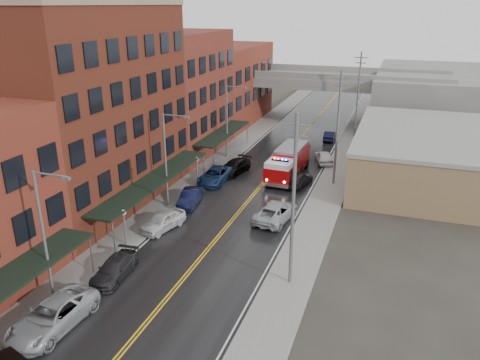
% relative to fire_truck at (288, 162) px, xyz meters
% --- Properties ---
extents(road, '(11.00, 160.00, 0.02)m').
position_rel_fire_truck_xyz_m(road, '(-1.98, -5.63, -1.74)').
color(road, black).
rests_on(road, ground).
extents(sidewalk_left, '(3.00, 160.00, 0.15)m').
position_rel_fire_truck_xyz_m(sidewalk_left, '(-9.28, -5.63, -1.67)').
color(sidewalk_left, slate).
rests_on(sidewalk_left, ground).
extents(sidewalk_right, '(3.00, 160.00, 0.15)m').
position_rel_fire_truck_xyz_m(sidewalk_right, '(5.32, -5.63, -1.67)').
color(sidewalk_right, slate).
rests_on(sidewalk_right, ground).
extents(curb_left, '(0.30, 160.00, 0.15)m').
position_rel_fire_truck_xyz_m(curb_left, '(-7.63, -5.63, -1.67)').
color(curb_left, gray).
rests_on(curb_left, ground).
extents(curb_right, '(0.30, 160.00, 0.15)m').
position_rel_fire_truck_xyz_m(curb_right, '(3.67, -5.63, -1.67)').
color(curb_right, gray).
rests_on(curb_right, ground).
extents(brick_building_b, '(9.00, 20.00, 18.00)m').
position_rel_fire_truck_xyz_m(brick_building_b, '(-15.28, -12.63, 7.25)').
color(brick_building_b, '#502015').
rests_on(brick_building_b, ground).
extents(brick_building_c, '(9.00, 15.00, 15.00)m').
position_rel_fire_truck_xyz_m(brick_building_c, '(-15.28, 4.87, 5.75)').
color(brick_building_c, '#5E281C').
rests_on(brick_building_c, ground).
extents(brick_building_far, '(9.00, 20.00, 12.00)m').
position_rel_fire_truck_xyz_m(brick_building_far, '(-15.28, 22.37, 4.25)').
color(brick_building_far, maroon).
rests_on(brick_building_far, ground).
extents(tan_building, '(14.00, 22.00, 5.00)m').
position_rel_fire_truck_xyz_m(tan_building, '(14.02, 4.37, 0.75)').
color(tan_building, olive).
rests_on(tan_building, ground).
extents(right_far_block, '(18.00, 30.00, 8.00)m').
position_rel_fire_truck_xyz_m(right_far_block, '(16.02, 34.37, 2.25)').
color(right_far_block, slate).
rests_on(right_far_block, ground).
extents(awning_1, '(2.60, 18.00, 3.09)m').
position_rel_fire_truck_xyz_m(awning_1, '(-9.47, -12.63, 1.24)').
color(awning_1, black).
rests_on(awning_1, ground).
extents(awning_2, '(2.60, 13.00, 3.09)m').
position_rel_fire_truck_xyz_m(awning_2, '(-9.47, 4.87, 1.24)').
color(awning_2, black).
rests_on(awning_2, ground).
extents(globe_lamp_1, '(0.44, 0.44, 3.12)m').
position_rel_fire_truck_xyz_m(globe_lamp_1, '(-8.38, -19.63, 0.56)').
color(globe_lamp_1, '#59595B').
rests_on(globe_lamp_1, ground).
extents(globe_lamp_2, '(0.44, 0.44, 3.12)m').
position_rel_fire_truck_xyz_m(globe_lamp_2, '(-8.38, -5.63, 0.56)').
color(globe_lamp_2, '#59595B').
rests_on(globe_lamp_2, ground).
extents(street_lamp_0, '(2.64, 0.22, 9.00)m').
position_rel_fire_truck_xyz_m(street_lamp_0, '(-8.53, -27.63, 3.44)').
color(street_lamp_0, '#59595B').
rests_on(street_lamp_0, ground).
extents(street_lamp_1, '(2.64, 0.22, 9.00)m').
position_rel_fire_truck_xyz_m(street_lamp_1, '(-8.53, -11.63, 3.44)').
color(street_lamp_1, '#59595B').
rests_on(street_lamp_1, ground).
extents(street_lamp_2, '(2.64, 0.22, 9.00)m').
position_rel_fire_truck_xyz_m(street_lamp_2, '(-8.53, 4.37, 3.44)').
color(street_lamp_2, '#59595B').
rests_on(street_lamp_2, ground).
extents(utility_pole_0, '(1.80, 0.24, 12.00)m').
position_rel_fire_truck_xyz_m(utility_pole_0, '(5.22, -20.63, 4.56)').
color(utility_pole_0, '#59595B').
rests_on(utility_pole_0, ground).
extents(utility_pole_1, '(1.80, 0.24, 12.00)m').
position_rel_fire_truck_xyz_m(utility_pole_1, '(5.22, -0.63, 4.56)').
color(utility_pole_1, '#59595B').
rests_on(utility_pole_1, ground).
extents(utility_pole_2, '(1.80, 0.24, 12.00)m').
position_rel_fire_truck_xyz_m(utility_pole_2, '(5.22, 19.37, 4.56)').
color(utility_pole_2, '#59595B').
rests_on(utility_pole_2, ground).
extents(overpass, '(40.00, 10.00, 7.50)m').
position_rel_fire_truck_xyz_m(overpass, '(-1.98, 26.37, 4.24)').
color(overpass, slate).
rests_on(overpass, ground).
extents(fire_truck, '(3.88, 8.96, 3.23)m').
position_rel_fire_truck_xyz_m(fire_truck, '(0.00, 0.00, 0.00)').
color(fire_truck, '#920608').
rests_on(fire_truck, ground).
extents(parked_car_left_2, '(3.07, 6.15, 1.67)m').
position_rel_fire_truck_xyz_m(parked_car_left_2, '(-6.98, -29.83, -0.91)').
color(parked_car_left_2, '#A4A7AC').
rests_on(parked_car_left_2, ground).
extents(parked_car_left_3, '(2.27, 4.83, 1.36)m').
position_rel_fire_truck_xyz_m(parked_car_left_3, '(-6.63, -23.90, -1.07)').
color(parked_car_left_3, '#242426').
rests_on(parked_car_left_3, ground).
extents(parked_car_left_4, '(2.92, 4.84, 1.54)m').
position_rel_fire_truck_xyz_m(parked_car_left_4, '(-6.98, -16.04, -0.98)').
color(parked_car_left_4, silver).
rests_on(parked_car_left_4, ground).
extents(parked_car_left_5, '(2.15, 4.61, 1.46)m').
position_rel_fire_truck_xyz_m(parked_car_left_5, '(-6.98, -10.50, -1.02)').
color(parked_car_left_5, black).
rests_on(parked_car_left_5, ground).
extents(parked_car_left_6, '(2.54, 5.50, 1.53)m').
position_rel_fire_truck_xyz_m(parked_car_left_6, '(-6.98, -4.15, -0.98)').
color(parked_car_left_6, '#15294E').
rests_on(parked_car_left_6, ground).
extents(parked_car_left_7, '(3.09, 5.50, 1.50)m').
position_rel_fire_truck_xyz_m(parked_car_left_7, '(-5.99, -0.83, -1.00)').
color(parked_car_left_7, black).
rests_on(parked_car_left_7, ground).
extents(parked_car_right_0, '(3.39, 6.01, 1.58)m').
position_rel_fire_truck_xyz_m(parked_car_right_0, '(1.62, -11.13, -0.96)').
color(parked_car_right_0, '#A7AAAF').
rests_on(parked_car_right_0, ground).
extents(parked_car_right_1, '(2.67, 4.83, 1.32)m').
position_rel_fire_truck_xyz_m(parked_car_right_1, '(1.73, -2.06, -1.09)').
color(parked_car_right_1, black).
rests_on(parked_car_right_1, ground).
extents(parked_car_right_2, '(3.10, 4.76, 1.51)m').
position_rel_fire_truck_xyz_m(parked_car_right_2, '(3.02, 6.17, -0.99)').
color(parked_car_right_2, silver).
rests_on(parked_car_right_2, ground).
extents(parked_car_right_3, '(1.57, 4.14, 1.35)m').
position_rel_fire_truck_xyz_m(parked_car_right_3, '(2.11, 16.57, -1.07)').
color(parked_car_right_3, black).
rests_on(parked_car_right_3, ground).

